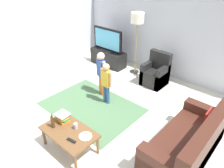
{
  "coord_description": "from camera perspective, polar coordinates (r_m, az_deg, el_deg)",
  "views": [
    {
      "loc": [
        2.65,
        -2.36,
        2.97
      ],
      "look_at": [
        0.0,
        0.6,
        0.65
      ],
      "focal_mm": 33.9,
      "sensor_mm": 36.0,
      "label": 1
    }
  ],
  "objects": [
    {
      "name": "ground",
      "position": [
        4.63,
        -5.03,
        -9.78
      ],
      "size": [
        7.8,
        7.8,
        0.0
      ],
      "primitive_type": "plane",
      "color": "beige"
    },
    {
      "name": "wall_back",
      "position": [
        6.2,
        15.43,
        14.07
      ],
      "size": [
        6.0,
        0.12,
        2.7
      ],
      "primitive_type": "cube",
      "color": "silver",
      "rests_on": "ground"
    },
    {
      "name": "wall_left",
      "position": [
        6.34,
        -25.23,
        12.65
      ],
      "size": [
        0.12,
        6.0,
        2.7
      ],
      "primitive_type": "cube",
      "color": "silver",
      "rests_on": "ground"
    },
    {
      "name": "area_rug",
      "position": [
        5.03,
        -5.6,
        -6.05
      ],
      "size": [
        2.2,
        1.6,
        0.01
      ],
      "primitive_type": "cube",
      "color": "#4C724C",
      "rests_on": "ground"
    },
    {
      "name": "tv_stand",
      "position": [
        6.93,
        -1.02,
        7.08
      ],
      "size": [
        1.2,
        0.44,
        0.5
      ],
      "color": "black",
      "rests_on": "ground"
    },
    {
      "name": "tv",
      "position": [
        6.7,
        -1.19,
        11.79
      ],
      "size": [
        1.1,
        0.28,
        0.71
      ],
      "color": "black",
      "rests_on": "tv_stand"
    },
    {
      "name": "couch",
      "position": [
        3.94,
        20.25,
        -15.09
      ],
      "size": [
        0.8,
        1.8,
        0.86
      ],
      "color": "#472319",
      "rests_on": "ground"
    },
    {
      "name": "armchair",
      "position": [
        5.91,
        11.76,
        2.68
      ],
      "size": [
        0.6,
        0.6,
        0.9
      ],
      "color": "black",
      "rests_on": "ground"
    },
    {
      "name": "floor_lamp",
      "position": [
        6.05,
        6.84,
        16.44
      ],
      "size": [
        0.36,
        0.36,
        1.78
      ],
      "color": "#262626",
      "rests_on": "ground"
    },
    {
      "name": "child_near_tv",
      "position": [
        5.14,
        -2.92,
        3.79
      ],
      "size": [
        0.36,
        0.21,
        1.14
      ],
      "color": "orange",
      "rests_on": "ground"
    },
    {
      "name": "child_center",
      "position": [
        4.83,
        -1.57,
        1.1
      ],
      "size": [
        0.34,
        0.17,
        1.03
      ],
      "color": "#33598C",
      "rests_on": "ground"
    },
    {
      "name": "coffee_table",
      "position": [
        3.86,
        -11.5,
        -12.83
      ],
      "size": [
        1.0,
        0.6,
        0.42
      ],
      "color": "brown",
      "rests_on": "ground"
    },
    {
      "name": "book_stack",
      "position": [
        4.01,
        -13.17,
        -8.63
      ],
      "size": [
        0.29,
        0.23,
        0.17
      ],
      "color": "orange",
      "rests_on": "coffee_table"
    },
    {
      "name": "bottle",
      "position": [
        3.89,
        -15.74,
        -9.79
      ],
      "size": [
        0.06,
        0.06,
        0.29
      ],
      "color": "#4C3319",
      "rests_on": "coffee_table"
    },
    {
      "name": "tv_remote",
      "position": [
        3.64,
        -10.92,
        -14.74
      ],
      "size": [
        0.18,
        0.08,
        0.02
      ],
      "primitive_type": "cube",
      "rotation": [
        0.0,
        0.0,
        0.18
      ],
      "color": "black",
      "rests_on": "coffee_table"
    },
    {
      "name": "soda_can",
      "position": [
        3.81,
        -9.75,
        -11.13
      ],
      "size": [
        0.07,
        0.07,
        0.12
      ],
      "primitive_type": "cylinder",
      "color": "silver",
      "rests_on": "coffee_table"
    },
    {
      "name": "plate",
      "position": [
        3.68,
        -7.16,
        -13.83
      ],
      "size": [
        0.22,
        0.22,
        0.02
      ],
      "color": "white",
      "rests_on": "coffee_table"
    }
  ]
}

